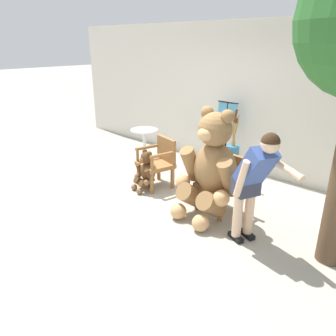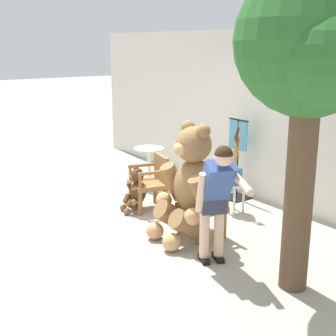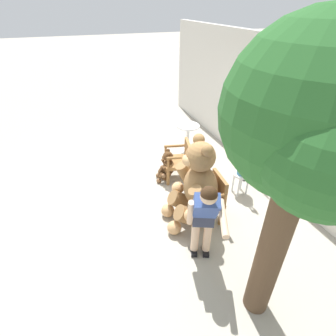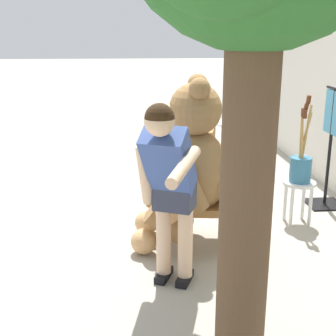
{
  "view_description": "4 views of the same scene",
  "coord_description": "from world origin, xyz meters",
  "px_view_note": "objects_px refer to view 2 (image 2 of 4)",
  "views": [
    {
      "loc": [
        3.14,
        -3.25,
        2.4
      ],
      "look_at": [
        0.1,
        0.01,
        0.69
      ],
      "focal_mm": 35.0,
      "sensor_mm": 36.0,
      "label": 1
    },
    {
      "loc": [
        5.25,
        -3.38,
        2.55
      ],
      "look_at": [
        0.08,
        0.36,
        0.86
      ],
      "focal_mm": 50.0,
      "sensor_mm": 36.0,
      "label": 2
    },
    {
      "loc": [
        3.73,
        -1.31,
        3.31
      ],
      "look_at": [
        -0.14,
        0.11,
        0.66
      ],
      "focal_mm": 28.0,
      "sensor_mm": 36.0,
      "label": 3
    },
    {
      "loc": [
        4.73,
        -0.24,
        1.96
      ],
      "look_at": [
        0.29,
        0.14,
        0.65
      ],
      "focal_mm": 50.0,
      "sensor_mm": 36.0,
      "label": 4
    }
  ],
  "objects_px": {
    "teddy_bear_large": "(190,184)",
    "clothing_display_stand": "(237,157)",
    "brush_bucket": "(235,173)",
    "patio_tree": "(313,51)",
    "wooden_chair_left": "(152,181)",
    "round_side_table": "(149,162)",
    "person_visitor": "(216,193)",
    "wooden_chair_right": "(206,203)",
    "teddy_bear_small": "(136,190)",
    "white_stool": "(235,191)"
  },
  "relations": [
    {
      "from": "wooden_chair_right",
      "to": "person_visitor",
      "type": "xyz_separation_m",
      "value": [
        0.78,
        -0.52,
        0.44
      ]
    },
    {
      "from": "wooden_chair_right",
      "to": "white_stool",
      "type": "bearing_deg",
      "value": 113.56
    },
    {
      "from": "white_stool",
      "to": "patio_tree",
      "type": "bearing_deg",
      "value": -28.19
    },
    {
      "from": "wooden_chair_right",
      "to": "teddy_bear_small",
      "type": "xyz_separation_m",
      "value": [
        -1.34,
        -0.28,
        -0.11
      ]
    },
    {
      "from": "teddy_bear_small",
      "to": "brush_bucket",
      "type": "height_order",
      "value": "brush_bucket"
    },
    {
      "from": "person_visitor",
      "to": "patio_tree",
      "type": "height_order",
      "value": "patio_tree"
    },
    {
      "from": "white_stool",
      "to": "person_visitor",
      "type": "bearing_deg",
      "value": -50.72
    },
    {
      "from": "patio_tree",
      "to": "brush_bucket",
      "type": "bearing_deg",
      "value": 151.8
    },
    {
      "from": "teddy_bear_large",
      "to": "clothing_display_stand",
      "type": "distance_m",
      "value": 1.93
    },
    {
      "from": "teddy_bear_small",
      "to": "round_side_table",
      "type": "xyz_separation_m",
      "value": [
        -1.03,
        0.93,
        0.1
      ]
    },
    {
      "from": "person_visitor",
      "to": "clothing_display_stand",
      "type": "relative_size",
      "value": 1.1
    },
    {
      "from": "person_visitor",
      "to": "patio_tree",
      "type": "xyz_separation_m",
      "value": [
        0.94,
        0.32,
        1.59
      ]
    },
    {
      "from": "wooden_chair_right",
      "to": "person_visitor",
      "type": "height_order",
      "value": "person_visitor"
    },
    {
      "from": "teddy_bear_small",
      "to": "person_visitor",
      "type": "bearing_deg",
      "value": -6.41
    },
    {
      "from": "white_stool",
      "to": "clothing_display_stand",
      "type": "distance_m",
      "value": 0.8
    },
    {
      "from": "clothing_display_stand",
      "to": "patio_tree",
      "type": "bearing_deg",
      "value": -32.29
    },
    {
      "from": "round_side_table",
      "to": "clothing_display_stand",
      "type": "xyz_separation_m",
      "value": [
        1.47,
        0.79,
        0.27
      ]
    },
    {
      "from": "teddy_bear_large",
      "to": "person_visitor",
      "type": "xyz_separation_m",
      "value": [
        0.8,
        -0.25,
        0.12
      ]
    },
    {
      "from": "person_visitor",
      "to": "round_side_table",
      "type": "bearing_deg",
      "value": 159.58
    },
    {
      "from": "teddy_bear_large",
      "to": "white_stool",
      "type": "distance_m",
      "value": 1.34
    },
    {
      "from": "wooden_chair_left",
      "to": "wooden_chair_right",
      "type": "xyz_separation_m",
      "value": [
        1.32,
        0.0,
        0.0
      ]
    },
    {
      "from": "teddy_bear_small",
      "to": "person_visitor",
      "type": "relative_size",
      "value": 0.48
    },
    {
      "from": "wooden_chair_right",
      "to": "patio_tree",
      "type": "height_order",
      "value": "patio_tree"
    },
    {
      "from": "brush_bucket",
      "to": "round_side_table",
      "type": "xyz_separation_m",
      "value": [
        -1.96,
        -0.28,
        -0.2
      ]
    },
    {
      "from": "wooden_chair_right",
      "to": "teddy_bear_small",
      "type": "height_order",
      "value": "wooden_chair_right"
    },
    {
      "from": "teddy_bear_small",
      "to": "brush_bucket",
      "type": "relative_size",
      "value": 0.8
    },
    {
      "from": "teddy_bear_small",
      "to": "person_visitor",
      "type": "distance_m",
      "value": 2.21
    },
    {
      "from": "patio_tree",
      "to": "teddy_bear_large",
      "type": "bearing_deg",
      "value": -177.89
    },
    {
      "from": "teddy_bear_large",
      "to": "person_visitor",
      "type": "height_order",
      "value": "teddy_bear_large"
    },
    {
      "from": "white_stool",
      "to": "clothing_display_stand",
      "type": "xyz_separation_m",
      "value": [
        -0.49,
        0.51,
        0.36
      ]
    },
    {
      "from": "wooden_chair_right",
      "to": "white_stool",
      "type": "relative_size",
      "value": 1.87
    },
    {
      "from": "wooden_chair_right",
      "to": "teddy_bear_large",
      "type": "distance_m",
      "value": 0.41
    },
    {
      "from": "teddy_bear_large",
      "to": "clothing_display_stand",
      "type": "height_order",
      "value": "teddy_bear_large"
    },
    {
      "from": "teddy_bear_small",
      "to": "white_stool",
      "type": "height_order",
      "value": "teddy_bear_small"
    },
    {
      "from": "wooden_chair_right",
      "to": "round_side_table",
      "type": "xyz_separation_m",
      "value": [
        -2.37,
        0.66,
        -0.01
      ]
    },
    {
      "from": "person_visitor",
      "to": "teddy_bear_large",
      "type": "bearing_deg",
      "value": 162.48
    },
    {
      "from": "round_side_table",
      "to": "teddy_bear_small",
      "type": "bearing_deg",
      "value": -42.33
    },
    {
      "from": "brush_bucket",
      "to": "clothing_display_stand",
      "type": "relative_size",
      "value": 0.65
    },
    {
      "from": "teddy_bear_large",
      "to": "patio_tree",
      "type": "relative_size",
      "value": 0.48
    },
    {
      "from": "patio_tree",
      "to": "wooden_chair_left",
      "type": "bearing_deg",
      "value": 176.21
    },
    {
      "from": "teddy_bear_large",
      "to": "white_stool",
      "type": "relative_size",
      "value": 3.46
    },
    {
      "from": "teddy_bear_large",
      "to": "round_side_table",
      "type": "distance_m",
      "value": 2.55
    },
    {
      "from": "teddy_bear_large",
      "to": "clothing_display_stand",
      "type": "xyz_separation_m",
      "value": [
        -0.88,
        1.72,
        -0.06
      ]
    },
    {
      "from": "teddy_bear_large",
      "to": "wooden_chair_right",
      "type": "bearing_deg",
      "value": 86.86
    },
    {
      "from": "wooden_chair_right",
      "to": "brush_bucket",
      "type": "xyz_separation_m",
      "value": [
        -0.41,
        0.94,
        0.18
      ]
    },
    {
      "from": "wooden_chair_right",
      "to": "person_visitor",
      "type": "distance_m",
      "value": 1.03
    },
    {
      "from": "wooden_chair_left",
      "to": "brush_bucket",
      "type": "xyz_separation_m",
      "value": [
        0.91,
        0.94,
        0.18
      ]
    },
    {
      "from": "brush_bucket",
      "to": "person_visitor",
      "type": "bearing_deg",
      "value": -50.73
    },
    {
      "from": "wooden_chair_left",
      "to": "clothing_display_stand",
      "type": "xyz_separation_m",
      "value": [
        0.42,
        1.45,
        0.26
      ]
    },
    {
      "from": "white_stool",
      "to": "patio_tree",
      "type": "distance_m",
      "value": 3.22
    }
  ]
}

